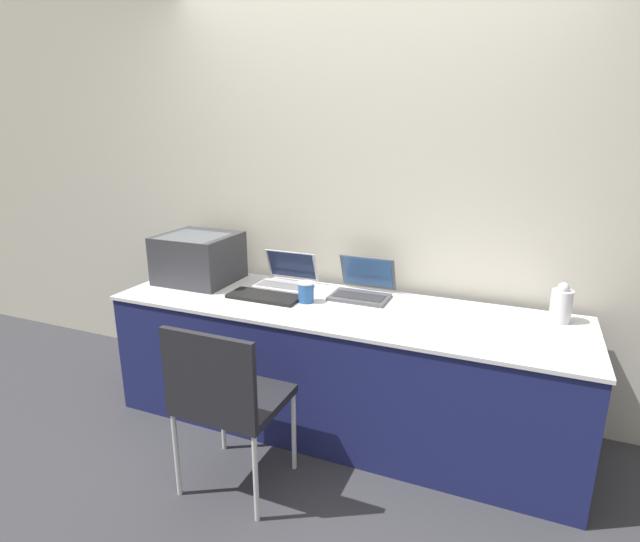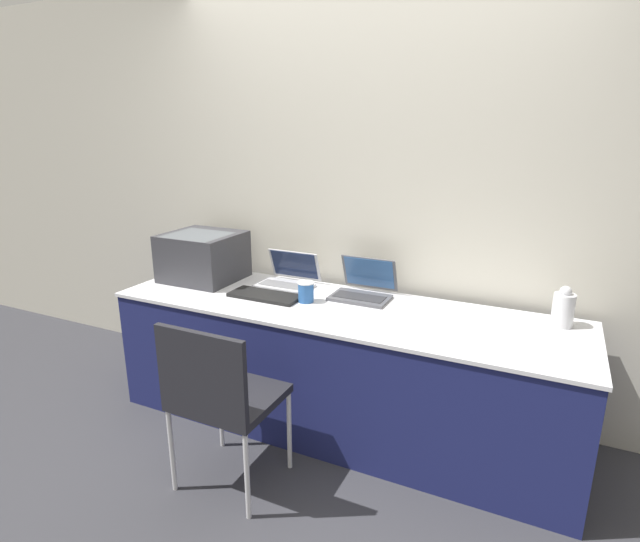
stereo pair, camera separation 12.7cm
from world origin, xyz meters
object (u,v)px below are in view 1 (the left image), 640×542
Objects in this scene: external_keyboard at (264,296)px; chair at (226,394)px; laptop_left at (286,278)px; printer at (198,256)px; metal_pitcher at (561,304)px; laptop_right at (363,288)px; coffee_cup at (306,292)px.

external_keyboard is 0.49× the size of chair.
chair is (0.17, -0.96, -0.26)m from laptop_left.
printer reaches higher than metal_pitcher.
laptop_right is at bearing -179.68° from metal_pitcher.
laptop_right is (1.07, 0.12, -0.11)m from printer.
laptop_right is 1.05m from chair.
coffee_cup is at bearing 8.15° from external_keyboard.
laptop_right is 0.39× the size of chair.
external_keyboard is at bearing -170.33° from metal_pitcher.
chair is at bearing -49.03° from printer.
laptop_right is 2.85× the size of coffee_cup.
printer is 0.59m from external_keyboard.
chair is (0.73, -0.84, -0.38)m from printer.
coffee_cup is at bearing 84.33° from chair.
laptop_left is 0.40× the size of chair.
laptop_right is 0.58m from external_keyboard.
laptop_left reaches higher than external_keyboard.
laptop_right is at bearing 27.00° from external_keyboard.
laptop_left is 0.33m from coffee_cup.
metal_pitcher reaches higher than external_keyboard.
laptop_left is 0.50m from laptop_right.
metal_pitcher is at bearing 0.18° from laptop_left.
coffee_cup is 1.34m from metal_pitcher.
laptop_left is at bearing 99.92° from chair.
coffee_cup is at bearing -43.23° from laptop_left.
laptop_right is at bearing 70.75° from chair.
chair is at bearing -109.25° from laptop_right.
external_keyboard is 1.60m from metal_pitcher.
coffee_cup is (0.80, -0.10, -0.11)m from printer.
coffee_cup is at bearing -139.31° from laptop_right.
coffee_cup is 0.14× the size of chair.
printer is 0.82m from coffee_cup.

